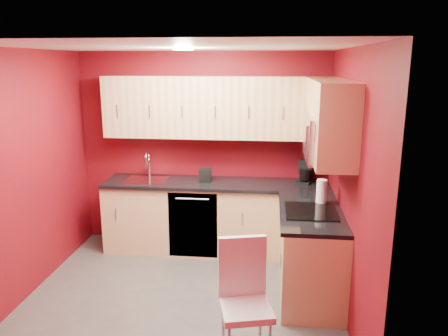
% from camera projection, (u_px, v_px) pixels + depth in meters
% --- Properties ---
extents(floor, '(3.20, 3.20, 0.00)m').
position_uv_depth(floor, '(183.00, 297.00, 4.52)').
color(floor, '#4A4745').
rests_on(floor, ground).
extents(ceiling, '(3.20, 3.20, 0.00)m').
position_uv_depth(ceiling, '(177.00, 47.00, 3.92)').
color(ceiling, white).
rests_on(ceiling, wall_back).
extents(wall_back, '(3.20, 0.00, 3.20)m').
position_uv_depth(wall_back, '(204.00, 150.00, 5.67)').
color(wall_back, maroon).
rests_on(wall_back, floor).
extents(wall_front, '(3.20, 0.00, 3.20)m').
position_uv_depth(wall_front, '(132.00, 242.00, 2.77)').
color(wall_front, maroon).
rests_on(wall_front, floor).
extents(wall_left, '(0.00, 3.00, 3.00)m').
position_uv_depth(wall_left, '(24.00, 176.00, 4.39)').
color(wall_left, maroon).
rests_on(wall_left, floor).
extents(wall_right, '(0.00, 3.00, 3.00)m').
position_uv_depth(wall_right, '(349.00, 185.00, 4.05)').
color(wall_right, maroon).
rests_on(wall_right, floor).
extents(base_cabinets_back, '(2.80, 0.60, 0.87)m').
position_uv_depth(base_cabinets_back, '(216.00, 218.00, 5.55)').
color(base_cabinets_back, tan).
rests_on(base_cabinets_back, floor).
extents(base_cabinets_right, '(0.60, 1.30, 0.87)m').
position_uv_depth(base_cabinets_right, '(310.00, 254.00, 4.52)').
color(base_cabinets_right, tan).
rests_on(base_cabinets_right, floor).
extents(countertop_back, '(2.80, 0.63, 0.04)m').
position_uv_depth(countertop_back, '(216.00, 184.00, 5.43)').
color(countertop_back, black).
rests_on(countertop_back, base_cabinets_back).
extents(countertop_right, '(0.63, 1.27, 0.04)m').
position_uv_depth(countertop_right, '(311.00, 212.00, 4.40)').
color(countertop_right, black).
rests_on(countertop_right, base_cabinets_right).
extents(upper_cabinets_back, '(2.80, 0.35, 0.75)m').
position_uv_depth(upper_cabinets_back, '(217.00, 107.00, 5.34)').
color(upper_cabinets_back, tan).
rests_on(upper_cabinets_back, wall_back).
extents(upper_cabinets_right, '(0.35, 1.55, 0.75)m').
position_uv_depth(upper_cabinets_right, '(328.00, 111.00, 4.35)').
color(upper_cabinets_right, tan).
rests_on(upper_cabinets_right, wall_right).
extents(microwave, '(0.42, 0.76, 0.42)m').
position_uv_depth(microwave, '(326.00, 138.00, 4.17)').
color(microwave, silver).
rests_on(microwave, upper_cabinets_right).
extents(cooktop, '(0.50, 0.55, 0.01)m').
position_uv_depth(cooktop, '(311.00, 211.00, 4.36)').
color(cooktop, black).
rests_on(cooktop, countertop_right).
extents(sink, '(0.52, 0.42, 0.35)m').
position_uv_depth(sink, '(146.00, 177.00, 5.53)').
color(sink, silver).
rests_on(sink, countertop_back).
extents(dishwasher_front, '(0.60, 0.02, 0.82)m').
position_uv_depth(dishwasher_front, '(193.00, 225.00, 5.30)').
color(dishwasher_front, black).
rests_on(dishwasher_front, base_cabinets_back).
extents(downlight, '(0.20, 0.20, 0.01)m').
position_uv_depth(downlight, '(183.00, 49.00, 4.22)').
color(downlight, white).
rests_on(downlight, ceiling).
extents(coffee_maker, '(0.24, 0.27, 0.28)m').
position_uv_depth(coffee_maker, '(304.00, 172.00, 5.36)').
color(coffee_maker, black).
rests_on(coffee_maker, countertop_back).
extents(napkin_holder, '(0.16, 0.16, 0.16)m').
position_uv_depth(napkin_holder, '(205.00, 175.00, 5.45)').
color(napkin_holder, black).
rests_on(napkin_holder, countertop_back).
extents(paper_towel, '(0.16, 0.16, 0.26)m').
position_uv_depth(paper_towel, '(322.00, 192.00, 4.58)').
color(paper_towel, white).
rests_on(paper_towel, countertop_right).
extents(dining_chair, '(0.49, 0.50, 0.99)m').
position_uv_depth(dining_chair, '(246.00, 303.00, 3.49)').
color(dining_chair, silver).
rests_on(dining_chair, floor).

